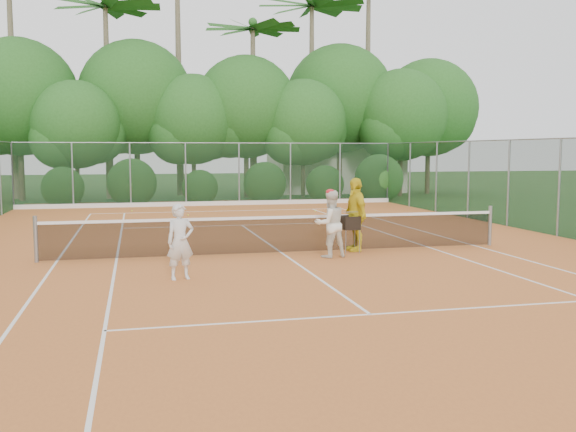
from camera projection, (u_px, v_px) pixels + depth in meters
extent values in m
plane|color=#1F4217|center=(282.00, 254.00, 16.48)|extent=(120.00, 120.00, 0.00)
cube|color=#C2692C|center=(282.00, 253.00, 16.48)|extent=(18.00, 36.00, 0.02)
cube|color=beige|center=(335.00, 168.00, 41.63)|extent=(8.00, 5.00, 3.00)
cylinder|color=gray|center=(36.00, 239.00, 15.06)|extent=(0.10, 0.10, 1.10)
cylinder|color=gray|center=(490.00, 226.00, 17.79)|extent=(0.10, 0.10, 1.10)
cube|color=black|center=(282.00, 235.00, 16.43)|extent=(11.87, 0.03, 0.86)
cube|color=white|center=(282.00, 217.00, 16.38)|extent=(11.87, 0.04, 0.07)
imported|color=silver|center=(180.00, 242.00, 13.04)|extent=(0.63, 0.49, 1.55)
imported|color=white|center=(330.00, 224.00, 15.76)|extent=(0.90, 0.75, 1.66)
ellipsoid|color=red|center=(330.00, 192.00, 15.68)|extent=(0.22, 0.22, 0.14)
imported|color=yellow|center=(355.00, 214.00, 16.76)|extent=(0.55, 1.16, 1.92)
cylinder|color=gray|center=(346.00, 242.00, 16.36)|extent=(0.02, 0.02, 0.60)
cylinder|color=gray|center=(355.00, 240.00, 16.80)|extent=(0.02, 0.02, 0.60)
cube|color=black|center=(350.00, 223.00, 16.53)|extent=(0.41, 0.41, 0.35)
sphere|color=#CBDA32|center=(132.00, 211.00, 27.72)|extent=(0.07, 0.07, 0.07)
sphere|color=yellow|center=(188.00, 215.00, 25.95)|extent=(0.07, 0.07, 0.07)
sphere|color=#BCCE2F|center=(315.00, 211.00, 27.69)|extent=(0.07, 0.07, 0.07)
cube|color=white|center=(221.00, 211.00, 27.98)|extent=(11.03, 0.06, 0.01)
cube|color=white|center=(57.00, 261.00, 15.21)|extent=(0.06, 23.77, 0.01)
cube|color=white|center=(475.00, 246.00, 17.74)|extent=(0.06, 23.77, 0.01)
cube|color=white|center=(117.00, 259.00, 15.53)|extent=(0.06, 23.77, 0.01)
cube|color=white|center=(429.00, 247.00, 17.42)|extent=(0.06, 23.77, 0.01)
cube|color=white|center=(242.00, 225.00, 22.67)|extent=(8.23, 0.06, 0.01)
cube|color=white|center=(370.00, 314.00, 10.28)|extent=(8.23, 0.06, 0.01)
cube|color=white|center=(282.00, 253.00, 16.48)|extent=(0.06, 12.80, 0.01)
cube|color=#19381E|center=(213.00, 174.00, 30.84)|extent=(18.00, 0.02, 3.00)
cylinder|color=gray|center=(12.00, 176.00, 28.77)|extent=(0.07, 0.07, 3.00)
cylinder|color=gray|center=(388.00, 173.00, 32.92)|extent=(0.07, 0.07, 3.00)
cylinder|color=gray|center=(12.00, 176.00, 28.77)|extent=(0.07, 0.07, 3.00)
cylinder|color=gray|center=(388.00, 173.00, 32.92)|extent=(0.07, 0.07, 3.00)
cylinder|color=brown|center=(21.00, 159.00, 33.91)|extent=(0.30, 0.30, 4.40)
sphere|color=#24551C|center=(18.00, 97.00, 33.58)|extent=(6.16, 6.16, 6.16)
cylinder|color=brown|center=(77.00, 171.00, 32.73)|extent=(0.22, 0.22, 3.20)
sphere|color=#24551C|center=(76.00, 125.00, 32.49)|extent=(4.48, 4.48, 4.48)
cylinder|color=brown|center=(137.00, 158.00, 35.77)|extent=(0.31, 0.31, 4.50)
sphere|color=#24551C|center=(136.00, 97.00, 35.44)|extent=(6.30, 6.30, 6.30)
cylinder|color=brown|center=(194.00, 167.00, 35.06)|extent=(0.24, 0.24, 3.50)
sphere|color=#24551C|center=(193.00, 119.00, 34.80)|extent=(4.90, 4.90, 4.90)
cylinder|color=brown|center=(246.00, 161.00, 36.21)|extent=(0.28, 0.28, 4.10)
sphere|color=#24551C|center=(246.00, 107.00, 35.90)|extent=(5.74, 5.74, 5.74)
cylinder|color=brown|center=(303.00, 168.00, 35.77)|extent=(0.23, 0.23, 3.40)
sphere|color=#24551C|center=(303.00, 122.00, 35.52)|extent=(4.76, 4.76, 4.76)
cylinder|color=brown|center=(339.00, 156.00, 39.01)|extent=(0.32, 0.32, 4.65)
sphere|color=#24551C|center=(340.00, 99.00, 38.66)|extent=(6.51, 6.51, 6.51)
cylinder|color=brown|center=(400.00, 164.00, 37.52)|extent=(0.26, 0.26, 3.80)
sphere|color=#24551C|center=(401.00, 115.00, 37.23)|extent=(5.32, 5.32, 5.32)
cylinder|color=brown|center=(428.00, 159.00, 39.62)|extent=(0.29, 0.29, 4.25)
sphere|color=#24551C|center=(429.00, 108.00, 39.30)|extent=(5.95, 5.95, 5.95)
cone|color=brown|center=(13.00, 80.00, 34.81)|extent=(0.44, 0.44, 13.00)
cone|color=brown|center=(108.00, 98.00, 35.10)|extent=(0.44, 0.44, 11.00)
cone|color=brown|center=(179.00, 68.00, 37.75)|extent=(0.44, 0.44, 15.00)
cone|color=brown|center=(253.00, 109.00, 36.51)|extent=(0.44, 0.44, 10.00)
sphere|color=#24551C|center=(253.00, 22.00, 36.02)|extent=(0.50, 0.50, 0.50)
cone|color=brown|center=(312.00, 96.00, 39.26)|extent=(0.44, 0.44, 12.00)
cone|color=brown|center=(368.00, 83.00, 41.05)|extent=(0.44, 0.44, 14.00)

